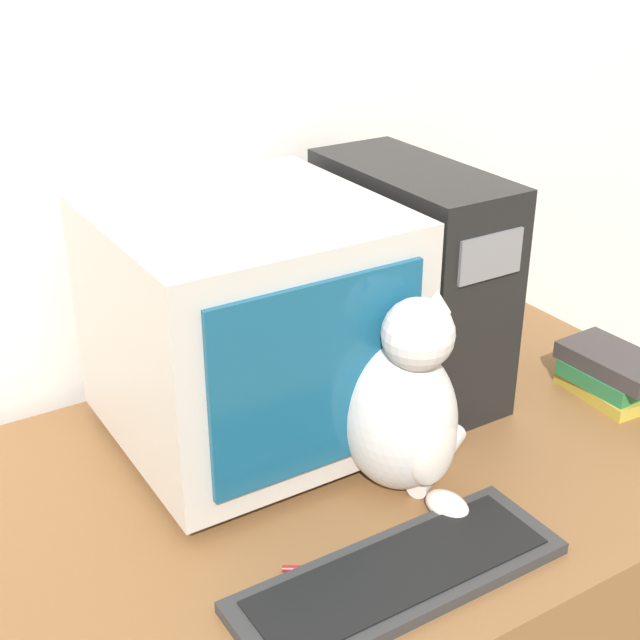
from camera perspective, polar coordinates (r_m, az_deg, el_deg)
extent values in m
cube|color=silver|center=(1.70, -6.38, 13.42)|extent=(7.00, 0.05, 2.50)
cube|color=brown|center=(1.75, 2.51, -18.99)|extent=(1.34, 0.84, 0.76)
cube|color=#BCB7AD|center=(1.56, -4.43, -6.87)|extent=(0.31, 0.26, 0.02)
cube|color=#BCB7AD|center=(1.46, -4.70, -0.06)|extent=(0.44, 0.44, 0.39)
cube|color=navy|center=(1.29, -0.06, -3.74)|extent=(0.35, 0.01, 0.30)
cube|color=black|center=(1.64, 5.71, 2.58)|extent=(0.18, 0.41, 0.42)
cube|color=slate|center=(1.45, 10.88, 4.01)|extent=(0.13, 0.01, 0.08)
cube|color=#2D2D2D|center=(1.27, 5.08, -16.05)|extent=(0.48, 0.16, 0.02)
cube|color=black|center=(1.26, 5.09, -15.69)|extent=(0.43, 0.13, 0.00)
ellipsoid|color=silver|center=(1.39, 4.98, -6.07)|extent=(0.19, 0.22, 0.25)
ellipsoid|color=beige|center=(1.36, 7.14, -7.99)|extent=(0.10, 0.07, 0.14)
sphere|color=silver|center=(1.29, 6.30, -0.91)|extent=(0.12, 0.12, 0.11)
cone|color=silver|center=(1.26, 5.50, 0.47)|extent=(0.04, 0.04, 0.03)
cone|color=silver|center=(1.30, 7.50, 1.22)|extent=(0.04, 0.04, 0.03)
ellipsoid|color=beige|center=(1.38, 8.14, -11.67)|extent=(0.06, 0.08, 0.04)
cylinder|color=silver|center=(1.48, 7.52, -8.86)|extent=(0.18, 0.12, 0.03)
cube|color=gold|center=(1.77, 18.35, -4.07)|extent=(0.16, 0.18, 0.02)
cube|color=#28703D|center=(1.76, 18.21, -3.29)|extent=(0.14, 0.16, 0.03)
cube|color=#383333|center=(1.73, 18.37, -2.52)|extent=(0.12, 0.20, 0.03)
cylinder|color=maroon|center=(1.28, 1.17, -15.65)|extent=(0.14, 0.09, 0.01)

